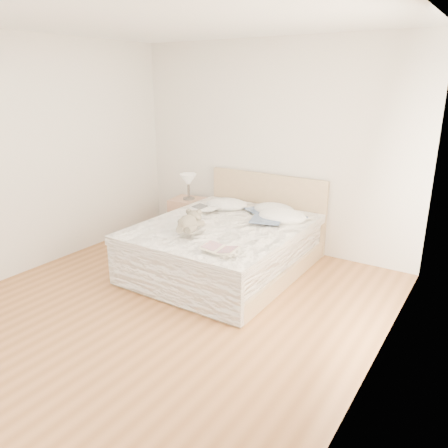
# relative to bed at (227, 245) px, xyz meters

# --- Properties ---
(floor) EXTENTS (4.00, 4.50, 0.00)m
(floor) POSITION_rel_bed_xyz_m (0.00, -1.19, -0.31)
(floor) COLOR brown
(floor) RESTS_ON ground
(ceiling) EXTENTS (4.00, 4.50, 0.00)m
(ceiling) POSITION_rel_bed_xyz_m (0.00, -1.19, 2.39)
(ceiling) COLOR white
(ceiling) RESTS_ON ground
(wall_back) EXTENTS (4.00, 0.02, 2.70)m
(wall_back) POSITION_rel_bed_xyz_m (0.00, 1.06, 1.04)
(wall_back) COLOR silver
(wall_back) RESTS_ON ground
(wall_left) EXTENTS (0.02, 4.50, 2.70)m
(wall_left) POSITION_rel_bed_xyz_m (-2.00, -1.19, 1.04)
(wall_left) COLOR silver
(wall_left) RESTS_ON ground
(wall_right) EXTENTS (0.02, 4.50, 2.70)m
(wall_right) POSITION_rel_bed_xyz_m (2.00, -1.19, 1.04)
(wall_right) COLOR silver
(wall_right) RESTS_ON ground
(window) EXTENTS (0.02, 1.30, 1.10)m
(window) POSITION_rel_bed_xyz_m (1.99, -0.89, 1.14)
(window) COLOR white
(window) RESTS_ON wall_right
(bed) EXTENTS (1.72, 2.14, 1.00)m
(bed) POSITION_rel_bed_xyz_m (0.00, 0.00, 0.00)
(bed) COLOR tan
(bed) RESTS_ON floor
(nightstand) EXTENTS (0.50, 0.46, 0.56)m
(nightstand) POSITION_rel_bed_xyz_m (-1.12, 0.69, -0.03)
(nightstand) COLOR tan
(nightstand) RESTS_ON floor
(table_lamp) EXTENTS (0.27, 0.27, 0.37)m
(table_lamp) POSITION_rel_bed_xyz_m (-1.10, 0.69, 0.52)
(table_lamp) COLOR #4C4743
(table_lamp) RESTS_ON nightstand
(pillow_left) EXTENTS (0.63, 0.53, 0.16)m
(pillow_left) POSITION_rel_bed_xyz_m (-0.34, 0.51, 0.33)
(pillow_left) COLOR silver
(pillow_left) RESTS_ON bed
(pillow_middle) EXTENTS (0.60, 0.45, 0.17)m
(pillow_middle) POSITION_rel_bed_xyz_m (0.31, 0.61, 0.33)
(pillow_middle) COLOR silver
(pillow_middle) RESTS_ON bed
(pillow_right) EXTENTS (0.65, 0.51, 0.17)m
(pillow_right) POSITION_rel_bed_xyz_m (0.50, 0.43, 0.33)
(pillow_right) COLOR white
(pillow_right) RESTS_ON bed
(blouse) EXTENTS (0.69, 0.72, 0.02)m
(blouse) POSITION_rel_bed_xyz_m (0.36, 0.34, 0.32)
(blouse) COLOR #3A4C69
(blouse) RESTS_ON bed
(photo_book) EXTENTS (0.36, 0.25, 0.03)m
(photo_book) POSITION_rel_bed_xyz_m (-0.48, 0.23, 0.32)
(photo_book) COLOR white
(photo_book) RESTS_ON bed
(childrens_book) EXTENTS (0.39, 0.29, 0.02)m
(childrens_book) POSITION_rel_bed_xyz_m (0.45, -0.84, 0.32)
(childrens_book) COLOR beige
(childrens_book) RESTS_ON bed
(teddy_bear) EXTENTS (0.38, 0.45, 0.20)m
(teddy_bear) POSITION_rel_bed_xyz_m (-0.13, -0.59, 0.34)
(teddy_bear) COLOR #6B6352
(teddy_bear) RESTS_ON bed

